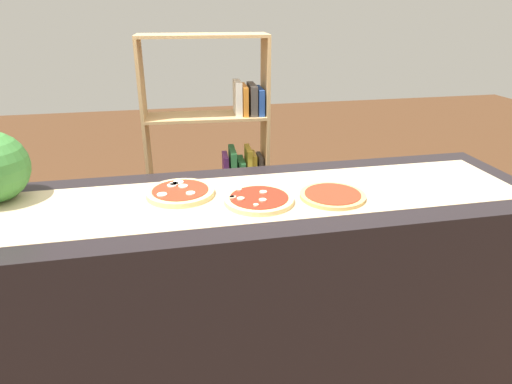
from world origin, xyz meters
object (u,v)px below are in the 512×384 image
at_px(pizza_plain_2, 333,195).
at_px(bookshelf, 224,167).
at_px(pizza_mozzarella_0, 180,192).
at_px(pizza_mushroom_1, 259,199).

relative_size(pizza_plain_2, bookshelf, 0.18).
bearing_deg(pizza_mozzarella_0, pizza_mushroom_1, -24.05).
distance_m(pizza_mozzarella_0, pizza_mushroom_1, 0.33).
bearing_deg(pizza_plain_2, bookshelf, 103.25).
distance_m(pizza_plain_2, bookshelf, 1.28).
relative_size(pizza_mozzarella_0, pizza_mushroom_1, 1.00).
bearing_deg(pizza_mushroom_1, pizza_mozzarella_0, 155.95).
distance_m(pizza_mushroom_1, bookshelf, 1.23).
xyz_separation_m(pizza_mozzarella_0, pizza_plain_2, (0.60, -0.15, -0.00)).
relative_size(pizza_mozzarella_0, bookshelf, 0.19).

